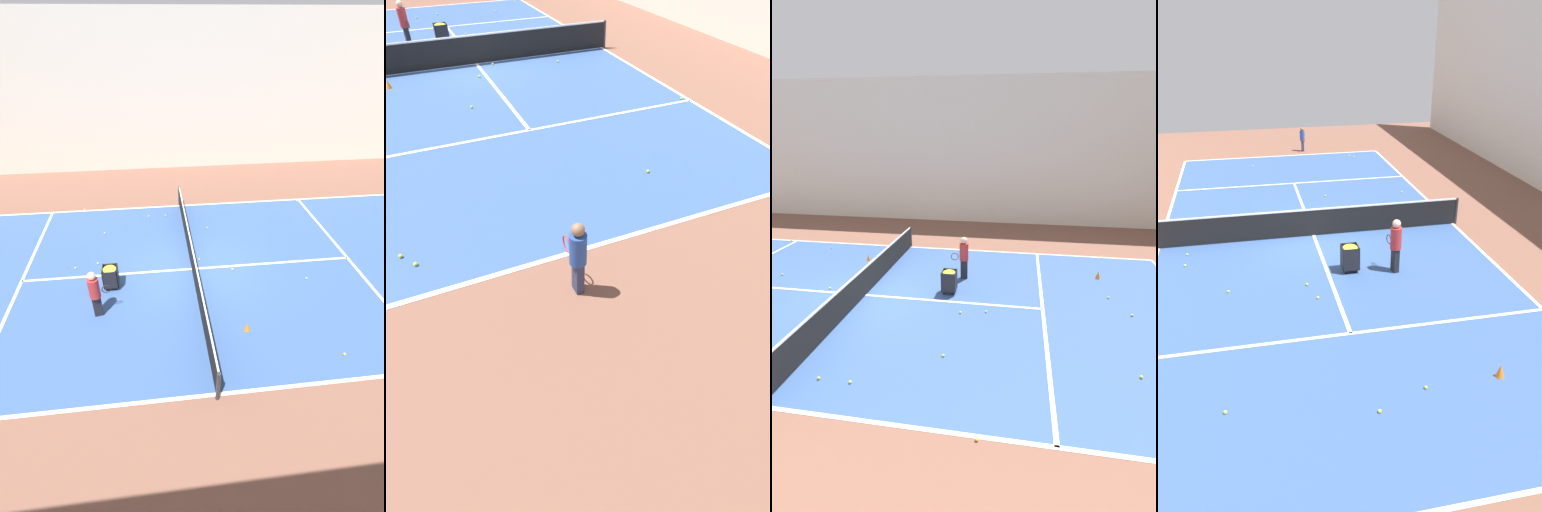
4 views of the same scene
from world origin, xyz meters
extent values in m
plane|color=brown|center=(0.00, 0.00, 0.00)|extent=(35.63, 35.63, 0.00)
cube|color=#335189|center=(0.00, 0.00, 0.00)|extent=(10.04, 21.45, 0.00)
cube|color=white|center=(0.00, -10.72, 0.01)|extent=(10.04, 0.10, 0.00)
cube|color=white|center=(0.00, 10.72, 0.01)|extent=(10.04, 0.10, 0.00)
cube|color=white|center=(5.02, 0.00, 0.01)|extent=(0.10, 21.45, 0.00)
cube|color=white|center=(0.00, -5.90, 0.01)|extent=(10.04, 0.10, 0.00)
cube|color=white|center=(0.00, 5.90, 0.01)|extent=(10.04, 0.10, 0.00)
cube|color=white|center=(0.00, 0.00, 0.01)|extent=(0.10, 11.80, 0.00)
cylinder|color=#2D2D33|center=(5.12, 0.00, 0.48)|extent=(0.10, 0.10, 0.96)
cube|color=black|center=(0.00, 0.00, 0.46)|extent=(10.14, 0.03, 0.89)
cube|color=white|center=(0.00, 0.00, 0.93)|extent=(10.14, 0.04, 0.05)
cube|color=#2D3351|center=(-1.12, -11.55, 0.29)|extent=(0.12, 0.21, 0.58)
cylinder|color=#234799|center=(-1.12, -11.55, 0.83)|extent=(0.26, 0.26, 0.51)
sphere|color=#846047|center=(-1.12, -11.55, 1.19)|extent=(0.19, 0.19, 0.19)
torus|color=#B22D2D|center=(-1.17, -11.24, 0.71)|extent=(0.02, 0.28, 0.28)
cube|color=black|center=(-1.93, 3.08, 0.36)|extent=(0.20, 0.28, 0.73)
cylinder|color=#B22D2D|center=(-1.93, 3.08, 1.05)|extent=(0.38, 0.38, 0.65)
sphere|color=beige|center=(-1.93, 3.08, 1.50)|extent=(0.24, 0.24, 0.24)
torus|color=black|center=(-1.82, 2.75, 0.89)|extent=(0.07, 0.28, 0.28)
cube|color=black|center=(-0.66, 2.78, 0.12)|extent=(0.49, 0.48, 0.02)
cube|color=black|center=(-0.66, 2.55, 0.46)|extent=(0.49, 0.02, 0.68)
cube|color=black|center=(-0.66, 3.01, 0.46)|extent=(0.49, 0.02, 0.68)
cube|color=black|center=(-0.90, 2.78, 0.46)|extent=(0.02, 0.48, 0.68)
cube|color=black|center=(-0.43, 2.78, 0.46)|extent=(0.02, 0.48, 0.68)
ellipsoid|color=yellow|center=(-0.66, 2.78, 0.74)|extent=(0.45, 0.44, 0.16)
cylinder|color=black|center=(-0.83, 2.61, 0.06)|extent=(0.05, 0.05, 0.12)
cylinder|color=black|center=(-0.49, 2.61, 0.06)|extent=(0.05, 0.05, 0.12)
cylinder|color=black|center=(-0.83, 2.95, 0.06)|extent=(0.05, 0.05, 0.12)
cylinder|color=black|center=(-0.49, 2.95, 0.06)|extent=(0.05, 0.05, 0.12)
cone|color=orange|center=(-3.08, -1.24, 0.12)|extent=(0.19, 0.19, 0.24)
sphere|color=yellow|center=(-3.36, -9.97, 0.04)|extent=(0.07, 0.07, 0.07)
sphere|color=yellow|center=(4.57, 10.14, 0.04)|extent=(0.07, 0.07, 0.07)
sphere|color=yellow|center=(-0.23, -1.43, 0.04)|extent=(0.07, 0.07, 0.07)
sphere|color=yellow|center=(4.82, -5.75, 0.04)|extent=(0.07, 0.07, 0.07)
sphere|color=yellow|center=(2.82, 3.33, 0.04)|extent=(0.07, 0.07, 0.07)
sphere|color=yellow|center=(0.51, 4.16, 0.04)|extent=(0.07, 0.07, 0.07)
sphere|color=yellow|center=(-1.07, 8.09, 0.04)|extent=(0.07, 0.07, 0.07)
sphere|color=yellow|center=(5.17, 10.23, 0.04)|extent=(0.07, 0.07, 0.07)
sphere|color=yellow|center=(2.86, 7.95, 0.04)|extent=(0.07, 0.07, 0.07)
sphere|color=yellow|center=(1.70, -8.97, 0.04)|extent=(0.07, 0.07, 0.07)
sphere|color=yellow|center=(0.51, -0.33, 0.04)|extent=(0.07, 0.07, 0.07)
sphere|color=yellow|center=(2.76, -0.99, 0.04)|extent=(0.07, 0.07, 0.07)
sphere|color=yellow|center=(-3.56, -9.66, 0.04)|extent=(0.07, 0.07, 0.07)
sphere|color=yellow|center=(0.01, 8.54, 0.04)|extent=(0.07, 0.07, 0.07)
sphere|color=yellow|center=(4.08, 0.73, 0.04)|extent=(0.07, 0.07, 0.07)
sphere|color=yellow|center=(0.69, 3.39, 0.04)|extent=(0.07, 0.07, 0.07)
sphere|color=yellow|center=(-1.05, -3.86, 0.04)|extent=(0.07, 0.07, 0.07)
sphere|color=yellow|center=(5.10, 4.46, 0.04)|extent=(0.07, 0.07, 0.07)
sphere|color=yellow|center=(4.08, 1.49, 0.04)|extent=(0.07, 0.07, 0.07)
camera|label=1|loc=(-9.71, 1.16, 7.49)|focal=24.00mm
camera|label=2|loc=(-2.83, -15.42, 4.58)|focal=28.00mm
camera|label=3|loc=(9.71, 4.98, 5.36)|focal=24.00mm
camera|label=4|loc=(2.07, 15.42, 6.79)|focal=35.00mm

